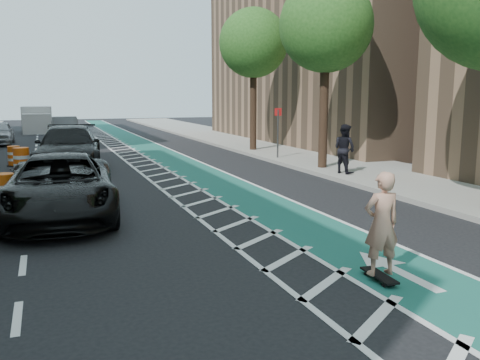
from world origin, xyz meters
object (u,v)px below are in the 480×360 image
suv_far (69,148)px  barrel_a (4,193)px  skateboarder (382,224)px  suv_near (60,187)px

suv_far → barrel_a: bearing=-99.3°
skateboarder → suv_near: 8.20m
suv_far → skateboarder: bearing=-69.0°
suv_near → barrel_a: 2.10m
skateboarder → suv_far: size_ratio=0.28×
skateboarder → barrel_a: bearing=-47.8°
suv_far → suv_near: bearing=-88.0°
suv_near → barrel_a: size_ratio=5.86×
barrel_a → suv_far: bearing=74.7°
suv_near → barrel_a: (-1.40, 1.53, -0.34)m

